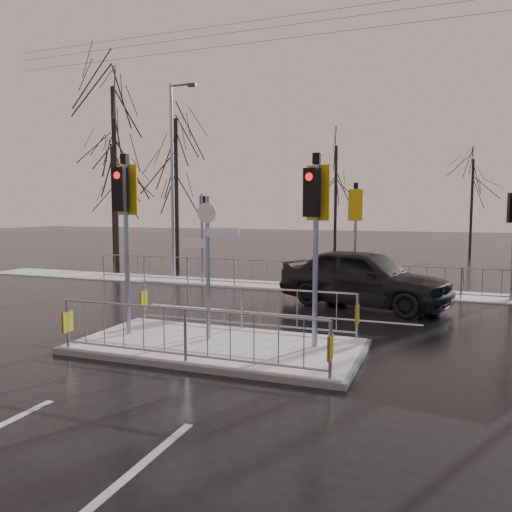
% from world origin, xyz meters
% --- Properties ---
extents(ground, '(120.00, 120.00, 0.00)m').
position_xyz_m(ground, '(0.00, 0.00, 0.00)').
color(ground, black).
rests_on(ground, ground).
extents(snow_verge, '(30.00, 2.00, 0.04)m').
position_xyz_m(snow_verge, '(0.00, 8.60, 0.02)').
color(snow_verge, white).
rests_on(snow_verge, ground).
extents(lane_markings, '(8.00, 11.38, 0.01)m').
position_xyz_m(lane_markings, '(0.00, -0.33, 0.00)').
color(lane_markings, silver).
rests_on(lane_markings, ground).
extents(traffic_island, '(6.00, 3.04, 4.15)m').
position_xyz_m(traffic_island, '(-0.01, 0.01, 0.39)').
color(traffic_island, slate).
rests_on(traffic_island, ground).
extents(far_kerb_fixtures, '(18.00, 0.65, 3.83)m').
position_xyz_m(far_kerb_fixtures, '(0.29, 8.09, 1.02)').
color(far_kerb_fixtures, gray).
rests_on(far_kerb_fixtures, ground).
extents(car_far_lane, '(5.57, 3.54, 1.77)m').
position_xyz_m(car_far_lane, '(2.20, 5.81, 0.88)').
color(car_far_lane, black).
rests_on(car_far_lane, ground).
extents(tree_near_a, '(4.75, 4.75, 8.97)m').
position_xyz_m(tree_near_a, '(-10.50, 11.00, 6.11)').
color(tree_near_a, black).
rests_on(tree_near_a, ground).
extents(tree_near_b, '(4.00, 4.00, 7.55)m').
position_xyz_m(tree_near_b, '(-8.00, 12.50, 5.15)').
color(tree_near_b, black).
rests_on(tree_near_b, ground).
extents(tree_near_c, '(3.50, 3.50, 6.61)m').
position_xyz_m(tree_near_c, '(-12.50, 13.50, 4.50)').
color(tree_near_c, black).
rests_on(tree_near_c, ground).
extents(tree_far_a, '(3.75, 3.75, 7.08)m').
position_xyz_m(tree_far_a, '(-2.00, 22.00, 4.82)').
color(tree_far_a, black).
rests_on(tree_far_a, ground).
extents(tree_far_b, '(3.25, 3.25, 6.14)m').
position_xyz_m(tree_far_b, '(6.00, 24.00, 4.18)').
color(tree_far_b, black).
rests_on(tree_far_b, ground).
extents(street_lamp_left, '(1.25, 0.18, 8.20)m').
position_xyz_m(street_lamp_left, '(-6.43, 9.50, 4.49)').
color(street_lamp_left, gray).
rests_on(street_lamp_left, ground).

